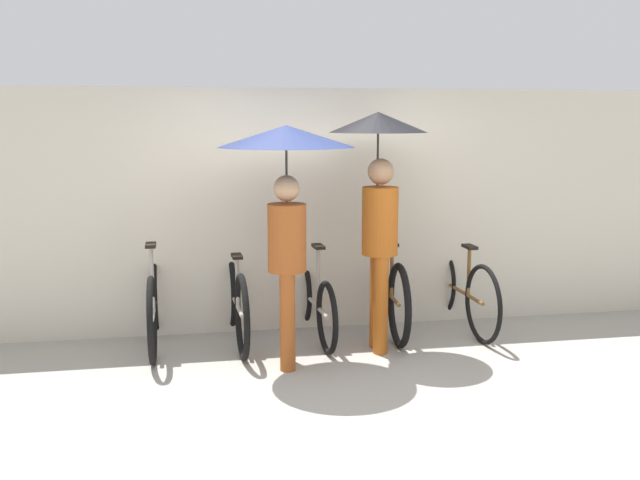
% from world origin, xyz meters
% --- Properties ---
extents(ground_plane, '(30.00, 30.00, 0.00)m').
position_xyz_m(ground_plane, '(0.00, 0.00, 0.00)').
color(ground_plane, '#9E998E').
extents(back_wall, '(10.99, 0.12, 2.36)m').
position_xyz_m(back_wall, '(0.00, 1.75, 1.18)').
color(back_wall, beige).
rests_on(back_wall, ground).
extents(parked_bicycle_0, '(0.44, 1.76, 1.11)m').
position_xyz_m(parked_bicycle_0, '(-1.49, 1.39, 0.40)').
color(parked_bicycle_0, black).
rests_on(parked_bicycle_0, ground).
extents(parked_bicycle_1, '(0.44, 1.76, 1.01)m').
position_xyz_m(parked_bicycle_1, '(-0.75, 1.39, 0.39)').
color(parked_bicycle_1, black).
rests_on(parked_bicycle_1, ground).
extents(parked_bicycle_2, '(0.44, 1.67, 1.00)m').
position_xyz_m(parked_bicycle_2, '(-0.00, 1.40, 0.35)').
color(parked_bicycle_2, black).
rests_on(parked_bicycle_2, ground).
extents(parked_bicycle_3, '(0.44, 1.80, 1.04)m').
position_xyz_m(parked_bicycle_3, '(0.75, 1.47, 0.40)').
color(parked_bicycle_3, black).
rests_on(parked_bicycle_3, ground).
extents(parked_bicycle_4, '(0.44, 1.79, 1.06)m').
position_xyz_m(parked_bicycle_4, '(1.49, 1.44, 0.39)').
color(parked_bicycle_4, black).
rests_on(parked_bicycle_4, ground).
extents(pedestrian_leading, '(1.14, 1.14, 2.03)m').
position_xyz_m(pedestrian_leading, '(-0.35, 0.70, 1.65)').
color(pedestrian_leading, '#9E4C1E').
rests_on(pedestrian_leading, ground).
extents(pedestrian_center, '(0.87, 0.87, 2.14)m').
position_xyz_m(pedestrian_center, '(0.51, 0.97, 1.61)').
color(pedestrian_center, '#B25619').
rests_on(pedestrian_center, ground).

